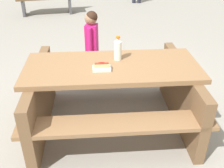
% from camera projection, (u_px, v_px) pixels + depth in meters
% --- Properties ---
extents(ground_plane, '(30.00, 30.00, 0.00)m').
position_uv_depth(ground_plane, '(112.00, 123.00, 3.07)').
color(ground_plane, gray).
rests_on(ground_plane, ground).
extents(picnic_table, '(1.99, 1.65, 0.75)m').
position_uv_depth(picnic_table, '(112.00, 90.00, 2.85)').
color(picnic_table, olive).
rests_on(picnic_table, ground).
extents(soda_bottle, '(0.08, 0.08, 0.26)m').
position_uv_depth(soda_bottle, '(118.00, 49.00, 2.75)').
color(soda_bottle, silver).
rests_on(soda_bottle, picnic_table).
extents(hotdog_tray, '(0.19, 0.13, 0.08)m').
position_uv_depth(hotdog_tray, '(102.00, 67.00, 2.58)').
color(hotdog_tray, white).
rests_on(hotdog_tray, picnic_table).
extents(child_in_coat, '(0.17, 0.26, 1.06)m').
position_uv_depth(child_in_coat, '(92.00, 40.00, 3.51)').
color(child_in_coat, '#3F334C').
rests_on(child_in_coat, ground).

